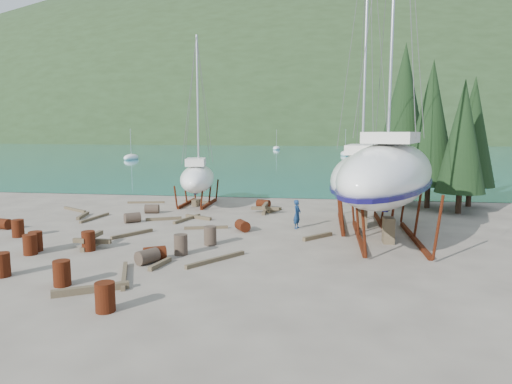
# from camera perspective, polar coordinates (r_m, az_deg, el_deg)

# --- Properties ---
(ground) EXTENTS (600.00, 600.00, 0.00)m
(ground) POSITION_cam_1_polar(r_m,az_deg,el_deg) (21.79, -6.11, -6.38)
(ground) COLOR #655B50
(ground) RESTS_ON ground
(bay_water) EXTENTS (700.00, 700.00, 0.00)m
(bay_water) POSITION_cam_1_polar(r_m,az_deg,el_deg) (335.54, 7.54, 6.64)
(bay_water) COLOR #19657D
(bay_water) RESTS_ON ground
(far_hill) EXTENTS (800.00, 360.00, 110.00)m
(far_hill) POSITION_cam_1_polar(r_m,az_deg,el_deg) (340.54, 7.56, 6.65)
(far_hill) COLOR #223319
(far_hill) RESTS_ON ground
(far_house_left) EXTENTS (6.60, 5.60, 5.60)m
(far_house_left) POSITION_cam_1_polar(r_m,az_deg,el_deg) (220.39, -8.91, 6.91)
(far_house_left) COLOR beige
(far_house_left) RESTS_ON ground
(far_house_center) EXTENTS (6.60, 5.60, 5.60)m
(far_house_center) POSITION_cam_1_polar(r_m,az_deg,el_deg) (212.00, 1.55, 6.97)
(far_house_center) COLOR beige
(far_house_center) RESTS_ON ground
(far_house_right) EXTENTS (6.60, 5.60, 5.60)m
(far_house_right) POSITION_cam_1_polar(r_m,az_deg,el_deg) (211.91, 15.19, 6.71)
(far_house_right) COLOR beige
(far_house_right) RESTS_ON ground
(cypress_near_right) EXTENTS (3.60, 3.60, 10.00)m
(cypress_near_right) POSITION_cam_1_polar(r_m,az_deg,el_deg) (33.24, 21.03, 8.04)
(cypress_near_right) COLOR black
(cypress_near_right) RESTS_ON ground
(cypress_mid_right) EXTENTS (3.06, 3.06, 8.50)m
(cypress_mid_right) POSITION_cam_1_polar(r_m,az_deg,el_deg) (31.67, 24.41, 6.33)
(cypress_mid_right) COLOR black
(cypress_mid_right) RESTS_ON ground
(cypress_back_left) EXTENTS (4.14, 4.14, 11.50)m
(cypress_back_left) POSITION_cam_1_polar(r_m,az_deg,el_deg) (34.95, 17.95, 9.56)
(cypress_back_left) COLOR black
(cypress_back_left) RESTS_ON ground
(cypress_far_right) EXTENTS (3.24, 3.24, 9.00)m
(cypress_far_right) POSITION_cam_1_polar(r_m,az_deg,el_deg) (34.96, 25.47, 6.81)
(cypress_far_right) COLOR black
(cypress_far_right) RESTS_ON ground
(moored_boat_left) EXTENTS (2.00, 5.00, 6.05)m
(moored_boat_left) POSITION_cam_1_polar(r_m,az_deg,el_deg) (88.02, -15.33, 4.17)
(moored_boat_left) COLOR white
(moored_boat_left) RESTS_ON ground
(moored_boat_mid) EXTENTS (2.00, 5.00, 6.05)m
(moored_boat_mid) POSITION_cam_1_polar(r_m,az_deg,el_deg) (100.69, 11.08, 4.69)
(moored_boat_mid) COLOR white
(moored_boat_mid) RESTS_ON ground
(moored_boat_far) EXTENTS (2.00, 5.00, 6.05)m
(moored_boat_far) POSITION_cam_1_polar(r_m,az_deg,el_deg) (131.23, 2.57, 5.47)
(moored_boat_far) COLOR white
(moored_boat_far) RESTS_ON ground
(large_sailboat_near) EXTENTS (7.40, 13.39, 20.25)m
(large_sailboat_near) POSITION_cam_1_polar(r_m,az_deg,el_deg) (22.73, 16.26, 2.27)
(large_sailboat_near) COLOR white
(large_sailboat_near) RESTS_ON ground
(large_sailboat_far) EXTENTS (4.92, 11.19, 17.11)m
(large_sailboat_far) POSITION_cam_1_polar(r_m,az_deg,el_deg) (25.93, 13.17, 1.97)
(large_sailboat_far) COLOR white
(large_sailboat_far) RESTS_ON ground
(small_sailboat_shore) EXTENTS (3.70, 7.73, 11.87)m
(small_sailboat_shore) POSITION_cam_1_polar(r_m,az_deg,el_deg) (32.71, -7.34, 1.76)
(small_sailboat_shore) COLOR white
(small_sailboat_shore) RESTS_ON ground
(worker) EXTENTS (0.54, 0.66, 1.57)m
(worker) POSITION_cam_1_polar(r_m,az_deg,el_deg) (24.85, 5.17, -2.78)
(worker) COLOR navy
(worker) RESTS_ON ground
(drum_0) EXTENTS (0.58, 0.58, 0.88)m
(drum_0) POSITION_cam_1_polar(r_m,az_deg,el_deg) (22.39, -25.83, -5.57)
(drum_0) COLOR #612110
(drum_0) RESTS_ON ground
(drum_1) EXTENTS (0.96, 1.05, 0.58)m
(drum_1) POSITION_cam_1_polar(r_m,az_deg,el_deg) (18.87, -13.42, -7.85)
(drum_1) COLOR #2D2823
(drum_1) RESTS_ON ground
(drum_2) EXTENTS (0.99, 0.77, 0.58)m
(drum_2) POSITION_cam_1_polar(r_m,az_deg,el_deg) (28.19, -29.07, -3.50)
(drum_2) COLOR #612110
(drum_2) RESTS_ON ground
(drum_3) EXTENTS (0.58, 0.58, 0.88)m
(drum_3) POSITION_cam_1_polar(r_m,az_deg,el_deg) (17.14, -23.10, -9.31)
(drum_3) COLOR #612110
(drum_3) RESTS_ON ground
(drum_4) EXTENTS (1.04, 0.88, 0.58)m
(drum_4) POSITION_cam_1_polar(r_m,az_deg,el_deg) (31.44, 0.93, -1.47)
(drum_4) COLOR #612110
(drum_4) RESTS_ON ground
(drum_5) EXTENTS (0.58, 0.58, 0.88)m
(drum_5) POSITION_cam_1_polar(r_m,az_deg,el_deg) (21.35, -5.75, -5.45)
(drum_5) COLOR #2D2823
(drum_5) RESTS_ON ground
(drum_6) EXTENTS (0.96, 1.05, 0.58)m
(drum_6) POSITION_cam_1_polar(r_m,az_deg,el_deg) (24.18, -1.70, -4.23)
(drum_6) COLOR #612110
(drum_6) RESTS_ON ground
(drum_7) EXTENTS (0.58, 0.58, 0.88)m
(drum_7) POSITION_cam_1_polar(r_m,az_deg,el_deg) (14.37, -18.34, -12.35)
(drum_7) COLOR #612110
(drum_7) RESTS_ON ground
(drum_8) EXTENTS (0.58, 0.58, 0.88)m
(drum_8) POSITION_cam_1_polar(r_m,az_deg,el_deg) (25.74, -27.61, -4.04)
(drum_8) COLOR #612110
(drum_8) RESTS_ON ground
(drum_9) EXTENTS (0.96, 0.71, 0.58)m
(drum_9) POSITION_cam_1_polar(r_m,az_deg,el_deg) (30.12, -12.87, -2.07)
(drum_9) COLOR #2D2823
(drum_9) RESTS_ON ground
(drum_10) EXTENTS (0.58, 0.58, 0.88)m
(drum_10) POSITION_cam_1_polar(r_m,az_deg,el_deg) (19.12, -29.19, -7.95)
(drum_10) COLOR #612110
(drum_10) RESTS_ON ground
(drum_12) EXTENTS (1.05, 0.95, 0.58)m
(drum_12) POSITION_cam_1_polar(r_m,az_deg,el_deg) (19.25, -12.54, -7.51)
(drum_12) COLOR #612110
(drum_12) RESTS_ON ground
(drum_13) EXTENTS (0.58, 0.58, 0.88)m
(drum_13) POSITION_cam_1_polar(r_m,az_deg,el_deg) (21.87, -26.39, -5.90)
(drum_13) COLOR #612110
(drum_13) RESTS_ON ground
(drum_14) EXTENTS (0.58, 0.58, 0.88)m
(drum_14) POSITION_cam_1_polar(r_m,az_deg,el_deg) (21.56, -20.21, -5.76)
(drum_14) COLOR #612110
(drum_14) RESTS_ON ground
(drum_15) EXTENTS (1.05, 1.00, 0.58)m
(drum_15) POSITION_cam_1_polar(r_m,az_deg,el_deg) (27.34, -15.19, -3.12)
(drum_15) COLOR #2D2823
(drum_15) RESTS_ON ground
(drum_17) EXTENTS (0.58, 0.58, 0.88)m
(drum_17) POSITION_cam_1_polar(r_m,az_deg,el_deg) (19.87, -9.38, -6.51)
(drum_17) COLOR #2D2823
(drum_17) RESTS_ON ground
(timber_0) EXTENTS (2.65, 0.70, 0.14)m
(timber_0) POSITION_cam_1_polar(r_m,az_deg,el_deg) (34.44, -13.58, -1.26)
(timber_0) COLOR brown
(timber_0) RESTS_ON ground
(timber_1) EXTENTS (1.45, 1.59, 0.19)m
(timber_1) POSITION_cam_1_polar(r_m,az_deg,el_deg) (22.80, 7.72, -5.53)
(timber_1) COLOR brown
(timber_1) RESTS_ON ground
(timber_2) EXTENTS (0.62, 2.02, 0.19)m
(timber_2) POSITION_cam_1_polar(r_m,az_deg,el_deg) (30.04, -20.82, -2.78)
(timber_2) COLOR brown
(timber_2) RESTS_ON ground
(timber_3) EXTENTS (1.33, 2.91, 0.15)m
(timber_3) POSITION_cam_1_polar(r_m,az_deg,el_deg) (17.45, -16.14, -9.95)
(timber_3) COLOR brown
(timber_3) RESTS_ON ground
(timber_4) EXTENTS (1.99, 1.02, 0.17)m
(timber_4) POSITION_cam_1_polar(r_m,az_deg,el_deg) (27.69, -11.46, -3.30)
(timber_4) COLOR brown
(timber_4) RESTS_ON ground
(timber_5) EXTENTS (1.93, 2.55, 0.16)m
(timber_5) POSITION_cam_1_polar(r_m,az_deg,el_deg) (18.77, -5.02, -8.40)
(timber_5) COLOR brown
(timber_5) RESTS_ON ground
(timber_6) EXTENTS (0.85, 1.57, 0.19)m
(timber_6) POSITION_cam_1_polar(r_m,az_deg,el_deg) (30.02, 2.30, -2.29)
(timber_6) COLOR brown
(timber_6) RESTS_ON ground
(timber_7) EXTENTS (0.47, 1.47, 0.17)m
(timber_7) POSITION_cam_1_polar(r_m,az_deg,el_deg) (18.46, -11.91, -8.80)
(timber_7) COLOR brown
(timber_7) RESTS_ON ground
(timber_8) EXTENTS (1.84, 1.04, 0.19)m
(timber_8) POSITION_cam_1_polar(r_m,az_deg,el_deg) (27.77, -7.21, -3.16)
(timber_8) COLOR brown
(timber_8) RESTS_ON ground
(timber_9) EXTENTS (2.07, 0.72, 0.15)m
(timber_9) POSITION_cam_1_polar(r_m,az_deg,el_deg) (34.08, -7.36, -1.19)
(timber_9) COLOR brown
(timber_9) RESTS_ON ground
(timber_10) EXTENTS (0.91, 2.69, 0.16)m
(timber_10) POSITION_cam_1_polar(r_m,az_deg,el_deg) (27.46, -8.59, -3.33)
(timber_10) COLOR brown
(timber_10) RESTS_ON ground
(timber_11) EXTENTS (2.32, 0.80, 0.15)m
(timber_11) POSITION_cam_1_polar(r_m,az_deg,el_deg) (24.89, -6.25, -4.44)
(timber_11) COLOR brown
(timber_11) RESTS_ON ground
(timber_12) EXTENTS (1.42, 2.17, 0.17)m
(timber_12) POSITION_cam_1_polar(r_m,az_deg,el_deg) (24.03, -15.21, -5.08)
(timber_12) COLOR brown
(timber_12) RESTS_ON ground
(timber_15) EXTENTS (0.45, 2.88, 0.15)m
(timber_15) POSITION_cam_1_polar(r_m,az_deg,el_deg) (29.17, -19.49, -3.06)
(timber_15) COLOR brown
(timber_15) RESTS_ON ground
(timber_16) EXTENTS (2.19, 1.45, 0.23)m
(timber_16) POSITION_cam_1_polar(r_m,az_deg,el_deg) (16.19, -19.94, -11.35)
(timber_16) COLOR brown
(timber_16) RESTS_ON ground
(timber_17) EXTENTS (2.32, 1.55, 0.16)m
(timber_17) POSITION_cam_1_polar(r_m,az_deg,el_deg) (32.60, -21.71, -2.06)
(timber_17) COLOR brown
(timber_17) RESTS_ON ground
(timber_pile_fore) EXTENTS (1.80, 1.80, 0.60)m
(timber_pile_fore) POSITION_cam_1_polar(r_m,az_deg,el_deg) (22.14, -19.81, -5.77)
(timber_pile_fore) COLOR brown
(timber_pile_fore) RESTS_ON ground
(timber_pile_aft) EXTENTS (1.80, 1.80, 0.60)m
(timber_pile_aft) POSITION_cam_1_polar(r_m,az_deg,el_deg) (29.49, 1.14, -2.06)
(timber_pile_aft) COLOR brown
(timber_pile_aft) RESTS_ON ground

